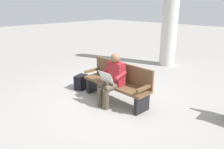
{
  "coord_description": "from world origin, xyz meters",
  "views": [
    {
      "loc": [
        -3.18,
        3.44,
        2.21
      ],
      "look_at": [
        -0.03,
        0.15,
        0.7
      ],
      "focal_mm": 34.35,
      "sensor_mm": 36.0,
      "label": 1
    }
  ],
  "objects": [
    {
      "name": "backpack",
      "position": [
        1.18,
        0.09,
        0.19
      ],
      "size": [
        0.34,
        0.39,
        0.38
      ],
      "rotation": [
        0.0,
        0.0,
        1.87
      ],
      "color": "black",
      "rests_on": "ground"
    },
    {
      "name": "support_pillar",
      "position": [
        0.76,
        -3.68,
        2.08
      ],
      "size": [
        0.56,
        0.56,
        4.16
      ],
      "primitive_type": "cylinder",
      "color": "beige",
      "rests_on": "ground"
    },
    {
      "name": "person_seated",
      "position": [
        -0.06,
        0.17,
        0.63
      ],
      "size": [
        0.58,
        0.59,
        1.18
      ],
      "rotation": [
        0.0,
        0.0,
        -0.05
      ],
      "color": "maroon",
      "rests_on": "ground"
    },
    {
      "name": "bench_near",
      "position": [
        -0.0,
        -0.07,
        0.46
      ],
      "size": [
        1.82,
        0.56,
        0.9
      ],
      "rotation": [
        0.0,
        0.0,
        -0.05
      ],
      "color": "brown",
      "rests_on": "ground"
    },
    {
      "name": "ground_plane",
      "position": [
        0.0,
        0.0,
        0.0
      ],
      "size": [
        40.0,
        40.0,
        0.0
      ],
      "primitive_type": "plane",
      "color": "gray"
    }
  ]
}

